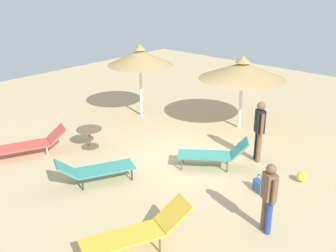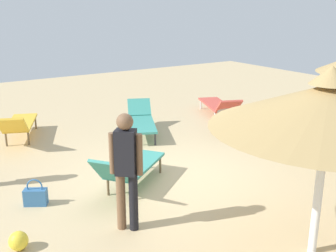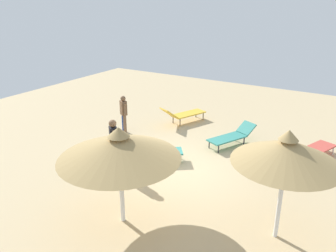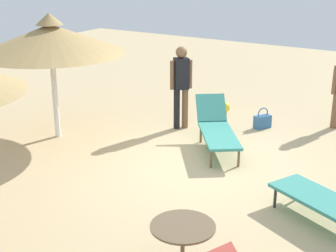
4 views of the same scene
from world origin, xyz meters
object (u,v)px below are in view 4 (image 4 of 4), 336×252
handbag (262,121)px  lounge_chair_edge (217,128)px  side_table_round (183,239)px  parasol_umbrella_back (51,39)px  beach_ball (225,107)px  person_standing_far_left (181,82)px

handbag → lounge_chair_edge: bearing=-10.9°
lounge_chair_edge → side_table_round: size_ratio=2.45×
parasol_umbrella_back → beach_ball: parasol_umbrella_back is taller
parasol_umbrella_back → person_standing_far_left: 2.72m
handbag → beach_ball: bearing=-115.6°
lounge_chair_edge → handbag: 1.60m
parasol_umbrella_back → beach_ball: bearing=146.3°
handbag → side_table_round: 5.26m
parasol_umbrella_back → lounge_chair_edge: parasol_umbrella_back is taller
person_standing_far_left → side_table_round: (4.23, 2.55, -0.59)m
person_standing_far_left → beach_ball: bearing=167.9°
person_standing_far_left → beach_ball: (-1.46, 0.31, -0.87)m
parasol_umbrella_back → handbag: 4.61m
beach_ball → person_standing_far_left: bearing=-12.1°
parasol_umbrella_back → person_standing_far_left: parasol_umbrella_back is taller
lounge_chair_edge → handbag: size_ratio=4.05×
lounge_chair_edge → handbag: lounge_chair_edge is taller
person_standing_far_left → handbag: bearing=122.0°
beach_ball → side_table_round: bearing=21.4°
side_table_round → beach_ball: bearing=-158.6°
person_standing_far_left → handbag: 1.91m
parasol_umbrella_back → handbag: parasol_umbrella_back is taller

